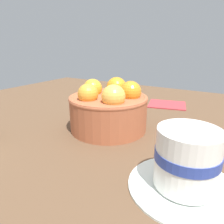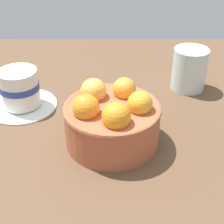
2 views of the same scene
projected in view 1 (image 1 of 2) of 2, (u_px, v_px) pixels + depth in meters
ground_plane at (109, 136)px, 44.12cm from camera, size 114.06×97.23×3.45cm
terracotta_bowl at (109, 108)px, 42.13cm from camera, size 16.04×16.04×10.32cm
coffee_cup at (186, 163)px, 24.47cm from camera, size 13.71×13.71×7.90cm
folded_napkin at (167, 104)px, 60.27cm from camera, size 12.32×11.27×0.60cm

